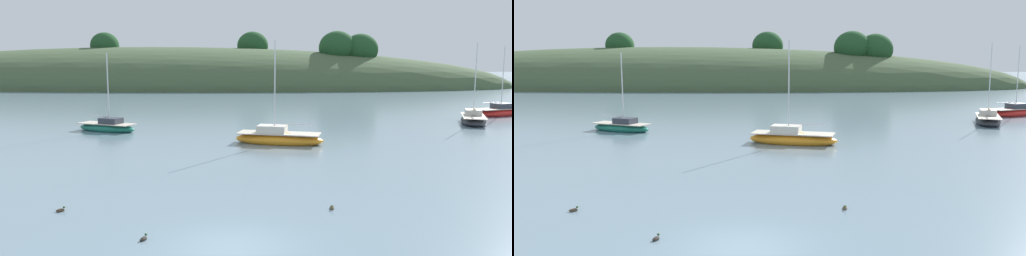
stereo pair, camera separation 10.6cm
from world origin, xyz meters
TOP-DOWN VIEW (x-y plane):
  - ground_plane at (0.00, 0.00)m, footprint 400.00×400.00m
  - far_shoreline_hill at (-24.69, 90.40)m, footprint 150.00×36.00m
  - sailboat_yellow_far at (1.61, 20.49)m, footprint 6.82×3.44m
  - sailboat_white_near at (20.14, 32.35)m, footprint 3.93×6.79m
  - sailboat_red_portside at (25.41, 39.15)m, footprint 6.88×4.85m
  - sailboat_navy_dinghy at (-12.98, 26.11)m, footprint 5.81×3.63m
  - duck_straggler at (3.82, 4.45)m, footprint 0.19×0.42m
  - duck_lead at (-3.08, 0.53)m, footprint 0.28×0.42m
  - duck_trailing at (-7.35, 3.63)m, footprint 0.39×0.35m

SIDE VIEW (x-z plane):
  - ground_plane at x=0.00m, z-range 0.00..0.00m
  - duck_straggler at x=3.82m, z-range -0.07..0.17m
  - duck_lead at x=-3.08m, z-range -0.07..0.17m
  - duck_trailing at x=-7.35m, z-range -0.07..0.17m
  - far_shoreline_hill at x=-24.69m, z-range -9.87..10.05m
  - sailboat_navy_dinghy at x=-12.98m, z-range -3.07..3.76m
  - sailboat_yellow_far at x=1.61m, z-range -3.45..4.24m
  - sailboat_red_portside at x=25.41m, z-range -3.43..4.22m
  - sailboat_white_near at x=20.14m, z-range -3.52..4.31m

